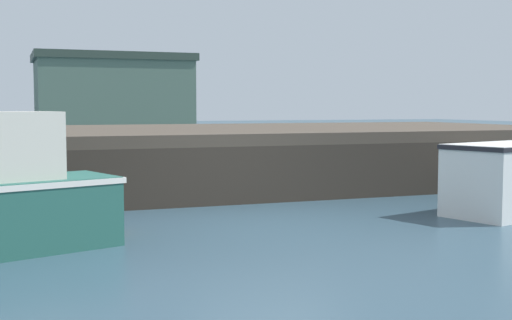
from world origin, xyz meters
TOP-DOWN VIEW (x-y plane):
  - ground at (0.00, 0.00)m, footprint 120.00×160.00m
  - pier at (2.94, 6.00)m, footprint 14.53×8.08m
  - fishing_boat_near_right at (4.56, -0.38)m, footprint 2.93×2.04m
  - rowboat at (5.91, 1.55)m, footprint 1.54×1.15m
  - warehouse at (2.95, 37.16)m, footprint 10.55×6.62m
  - mooring_buoy_foreground at (-2.81, 0.25)m, footprint 0.63×0.63m

SIDE VIEW (x-z plane):
  - ground at x=0.00m, z-range -0.10..0.00m
  - rowboat at x=5.91m, z-range -0.02..0.45m
  - mooring_buoy_foreground at x=-2.81m, z-range -0.04..0.73m
  - fishing_boat_near_right at x=4.56m, z-range 0.04..1.34m
  - pier at x=2.94m, z-range 0.48..1.90m
  - warehouse at x=2.95m, z-range 0.02..5.57m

